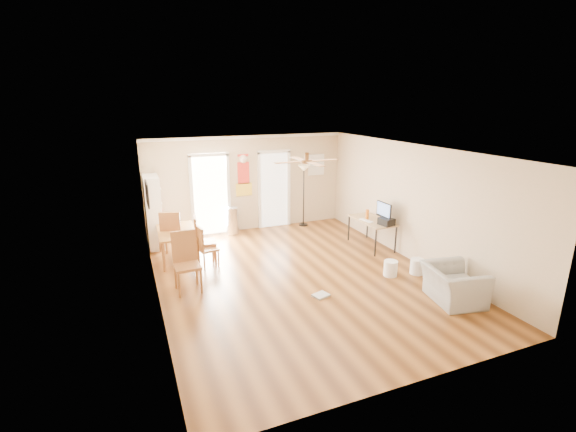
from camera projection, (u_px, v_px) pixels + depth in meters
name	position (u px, v px, depth m)	size (l,w,h in m)	color
floor	(299.00, 277.00, 8.27)	(7.00, 7.00, 0.00)	brown
ceiling	(300.00, 150.00, 7.54)	(5.50, 7.00, 0.00)	silver
wall_back	(248.00, 184.00, 11.02)	(5.50, 0.04, 2.60)	beige
wall_front	(418.00, 292.00, 4.79)	(5.50, 0.04, 2.60)	beige
wall_left	(153.00, 233.00, 6.91)	(0.04, 7.00, 2.60)	beige
wall_right	(413.00, 203.00, 8.90)	(0.04, 7.00, 2.60)	beige
crown_molding	(300.00, 152.00, 7.55)	(5.50, 7.00, 0.08)	white
kitchen_doorway	(211.00, 196.00, 10.69)	(0.90, 0.10, 2.10)	white
bathroom_doorway	(274.00, 190.00, 11.35)	(0.80, 0.10, 2.10)	white
wall_decal	(244.00, 175.00, 10.88)	(0.46, 0.03, 1.10)	red
ac_grille	(316.00, 165.00, 11.62)	(0.50, 0.04, 0.60)	white
framed_poster	(147.00, 194.00, 8.05)	(0.04, 0.66, 0.48)	black
ceiling_fan	(307.00, 161.00, 7.32)	(1.24, 1.24, 0.20)	#593819
bookshelf	(153.00, 212.00, 9.75)	(0.36, 0.80, 1.78)	silver
dining_table	(178.00, 245.00, 9.13)	(0.83, 1.38, 0.69)	#9F6B33
dining_chair_right_a	(205.00, 240.00, 8.87)	(0.44, 0.44, 1.07)	#965B30
dining_chair_right_b	(208.00, 247.00, 8.66)	(0.38, 0.38, 0.93)	#A36B34
dining_chair_near	(187.00, 263.00, 7.53)	(0.47, 0.47, 1.14)	brown
dining_chair_far	(172.00, 234.00, 9.23)	(0.46, 0.46, 1.11)	#9C5E32
trash_can	(232.00, 221.00, 10.85)	(0.34, 0.34, 0.74)	silver
torchiere_lamp	(304.00, 196.00, 11.45)	(0.33, 0.33, 1.75)	black
computer_desk	(371.00, 233.00, 9.92)	(0.64, 1.28, 0.69)	#A28158
imac	(384.00, 213.00, 9.49)	(0.07, 0.54, 0.51)	black
keyboard	(366.00, 221.00, 9.74)	(0.12, 0.37, 0.01)	white
printer	(386.00, 222.00, 9.40)	(0.28, 0.32, 0.17)	black
orange_bottle	(367.00, 214.00, 9.85)	(0.08, 0.08, 0.24)	#D46412
wastebasket_a	(391.00, 268.00, 8.30)	(0.28, 0.28, 0.32)	white
wastebasket_b	(417.00, 266.00, 8.39)	(0.28, 0.28, 0.32)	white
floor_cloth	(321.00, 295.00, 7.45)	(0.28, 0.22, 0.04)	#A5A59F
armchair	(453.00, 285.00, 7.20)	(1.00, 0.87, 0.65)	#969691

